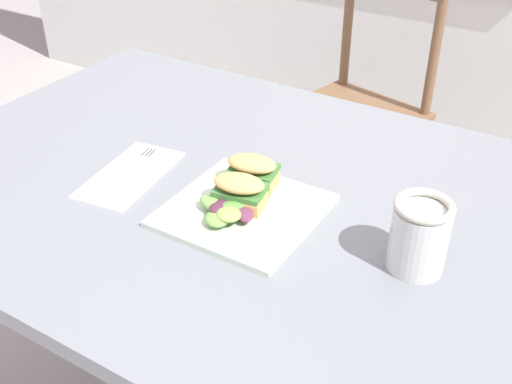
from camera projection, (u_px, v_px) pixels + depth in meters
dining_table at (216, 235)px, 1.21m from camera, size 1.16×0.87×0.74m
chair_wooden_far at (357, 110)px, 2.04m from camera, size 0.48×0.48×0.87m
plate_lunch at (243, 211)px, 1.04m from camera, size 0.24×0.24×0.01m
sandwich_half_front at (239, 191)px, 1.03m from camera, size 0.10×0.08×0.06m
sandwich_half_back at (252, 171)px, 1.08m from camera, size 0.10×0.08×0.06m
salad_mixed_greens at (229, 207)px, 1.01m from camera, size 0.12×0.13×0.03m
napkin_folded at (130, 175)px, 1.14m from camera, size 0.14×0.23×0.00m
fork_on_napkin at (134, 168)px, 1.15m from camera, size 0.06×0.18×0.00m
mason_jar_iced_tea at (419, 239)px, 0.90m from camera, size 0.09×0.09×0.11m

